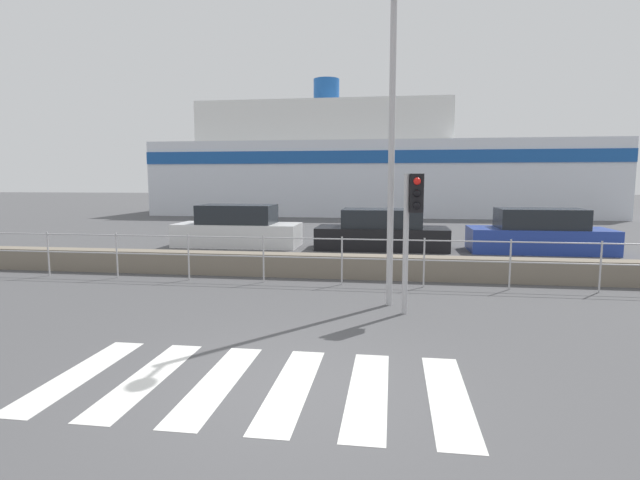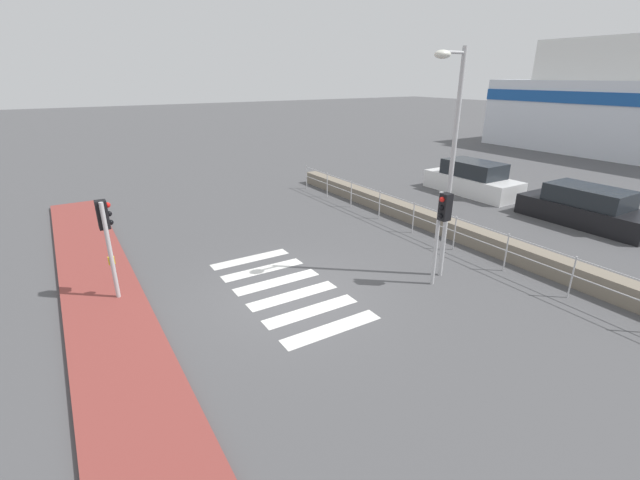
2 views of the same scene
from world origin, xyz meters
The scene contains 10 objects.
ground_plane centered at (0.00, 0.00, 0.00)m, with size 160.00×160.00×0.00m, color #4C4C4F.
crosswalk centered at (-0.45, 0.00, 0.00)m, with size 4.95×2.40×0.01m.
seawall centered at (0.00, 6.67, 0.28)m, with size 20.63×0.55×0.56m.
harbor_fence centered at (0.00, 5.80, 0.74)m, with size 18.61×0.04×1.12m.
traffic_light_far centered at (1.49, 3.45, 1.85)m, with size 0.34×0.32×2.52m.
streetlamp centered at (1.10, 3.89, 3.62)m, with size 0.32×0.98×5.84m.
ferry_boat centered at (-0.72, 30.12, 3.22)m, with size 30.08×8.49×9.38m.
parked_car_white centered at (-4.44, 11.93, 0.64)m, with size 4.48×1.77×1.51m.
parked_car_black centered at (0.77, 11.93, 0.60)m, with size 4.53×1.82×1.40m.
parked_car_blue centered at (6.00, 11.93, 0.62)m, with size 4.54×1.81×1.46m.
Camera 1 is at (1.14, -5.49, 2.42)m, focal length 28.00 mm.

